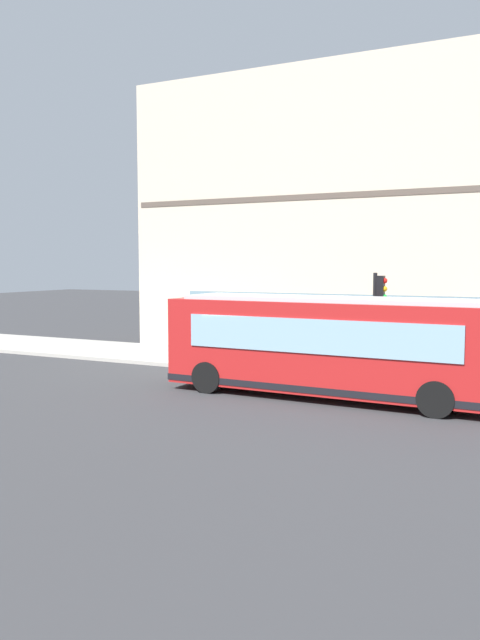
% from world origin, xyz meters
% --- Properties ---
extents(ground, '(120.00, 120.00, 0.00)m').
position_xyz_m(ground, '(0.00, 0.00, 0.00)').
color(ground, '#38383A').
extents(sidewalk_curb, '(4.73, 40.00, 0.15)m').
position_xyz_m(sidewalk_curb, '(4.96, 0.00, 0.07)').
color(sidewalk_curb, '#B2ADA3').
rests_on(sidewalk_curb, ground).
extents(building_corner, '(6.34, 19.19, 12.56)m').
position_xyz_m(building_corner, '(10.47, 0.00, 6.27)').
color(building_corner, beige).
rests_on(building_corner, ground).
extents(city_bus_nearside, '(2.80, 10.10, 3.07)m').
position_xyz_m(city_bus_nearside, '(0.00, -2.47, 1.55)').
color(city_bus_nearside, red).
rests_on(city_bus_nearside, ground).
extents(traffic_light_near_corner, '(0.32, 0.49, 3.62)m').
position_xyz_m(traffic_light_near_corner, '(3.16, -3.23, 2.67)').
color(traffic_light_near_corner, black).
rests_on(traffic_light_near_corner, sidewalk_curb).
extents(fire_hydrant, '(0.35, 0.35, 0.74)m').
position_xyz_m(fire_hydrant, '(4.70, -0.64, 0.51)').
color(fire_hydrant, yellow).
rests_on(fire_hydrant, sidewalk_curb).
extents(pedestrian_by_light_pole, '(0.32, 0.32, 1.82)m').
position_xyz_m(pedestrian_by_light_pole, '(5.79, -4.97, 1.21)').
color(pedestrian_by_light_pole, silver).
rests_on(pedestrian_by_light_pole, sidewalk_curb).
extents(newspaper_vending_box, '(0.44, 0.42, 0.90)m').
position_xyz_m(newspaper_vending_box, '(4.40, -4.43, 0.60)').
color(newspaper_vending_box, '#BF3F19').
rests_on(newspaper_vending_box, sidewalk_curb).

